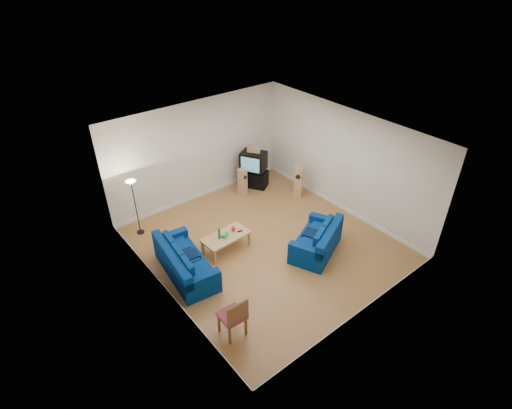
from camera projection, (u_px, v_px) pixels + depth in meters
room at (266, 197)px, 10.16m from camera, size 6.01×6.51×3.21m
sofa_three_seat at (184, 264)px, 9.86m from camera, size 1.14×2.19×0.81m
sofa_loveseat at (318, 242)px, 10.57m from camera, size 1.90×1.52×0.83m
coffee_table at (226, 237)px, 10.60m from camera, size 1.30×0.70×0.46m
bottle at (219, 233)px, 10.39m from camera, size 0.10×0.10×0.32m
tissue_box at (225, 235)px, 10.53m from camera, size 0.22×0.18×0.08m
red_canister at (233, 229)px, 10.71m from camera, size 0.10×0.10×0.14m
remote at (240, 231)px, 10.72m from camera, size 0.15×0.08×0.02m
tv_stand at (254, 178)px, 13.53m from camera, size 0.91×1.04×0.56m
av_receiver at (254, 170)px, 13.34m from camera, size 0.44×0.49×0.09m
television at (253, 161)px, 13.12m from camera, size 0.90×0.98×0.61m
centre_speaker at (254, 150)px, 12.95m from camera, size 0.39×0.44×0.15m
speaker_left at (242, 182)px, 13.00m from camera, size 0.23×0.29×0.89m
speaker_right at (298, 181)px, 12.83m from camera, size 0.40×0.39×1.08m
floor_lamp at (132, 191)px, 10.69m from camera, size 0.29×0.29×1.69m
dining_chair at (234, 316)px, 8.13m from camera, size 0.51×0.51×1.04m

